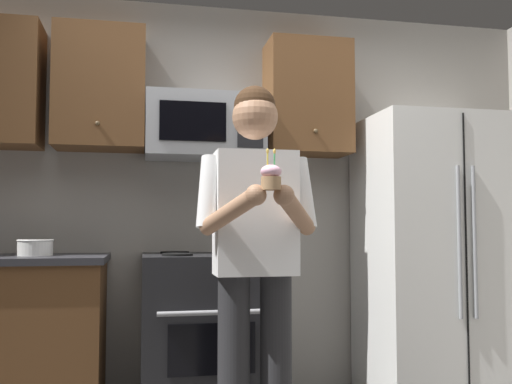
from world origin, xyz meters
TOP-DOWN VIEW (x-y plane):
  - wall_back at (0.00, 1.75)m, footprint 4.40×0.10m
  - oven_range at (-0.15, 1.36)m, footprint 0.76×0.70m
  - microwave at (-0.15, 1.48)m, footprint 0.74×0.41m
  - refrigerator at (1.35, 1.32)m, footprint 0.90×0.75m
  - cabinet_row_upper at (-0.72, 1.53)m, footprint 2.78×0.36m
  - bowl_large_white at (-1.14, 1.37)m, footprint 0.20×0.20m
  - person at (-0.01, 0.52)m, footprint 0.60×0.48m
  - cupcake at (-0.01, 0.19)m, footprint 0.09×0.09m

SIDE VIEW (x-z plane):
  - oven_range at x=-0.15m, z-range 0.00..0.93m
  - refrigerator at x=1.35m, z-range 0.00..1.80m
  - bowl_large_white at x=-1.14m, z-range 0.92..1.02m
  - person at x=-0.01m, z-range 0.11..1.88m
  - cupcake at x=-0.01m, z-range 1.21..1.38m
  - wall_back at x=0.00m, z-range 0.00..2.60m
  - microwave at x=-0.15m, z-range 1.52..1.92m
  - cabinet_row_upper at x=-0.72m, z-range 1.57..2.33m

